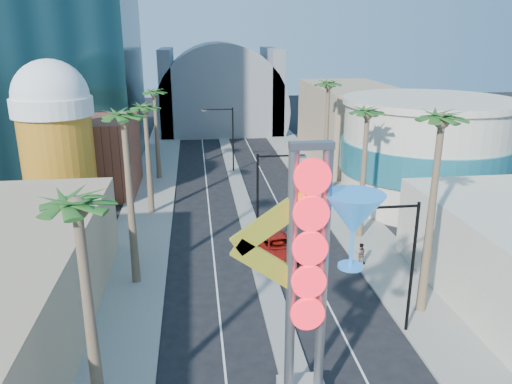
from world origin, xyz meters
name	(u,v)px	position (x,y,z in m)	size (l,w,h in m)	color
sidewalk_west	(151,197)	(-9.50, 35.00, 0.07)	(5.00, 100.00, 0.15)	gray
sidewalk_east	(326,190)	(9.50, 35.00, 0.07)	(5.00, 100.00, 0.15)	gray
median	(238,185)	(0.00, 38.00, 0.07)	(1.60, 84.00, 0.15)	gray
brick_filler_west	(89,156)	(-16.00, 38.00, 4.00)	(10.00, 10.00, 8.00)	brown
filler_east	(350,124)	(16.00, 48.00, 5.00)	(10.00, 20.00, 10.00)	tan
beer_mug	(56,135)	(-17.00, 30.00, 7.84)	(7.00, 7.00, 14.50)	#C28319
turquoise_building	(424,152)	(18.00, 30.00, 5.25)	(16.60, 16.60, 10.60)	beige
canopy	(220,106)	(0.00, 72.00, 4.31)	(22.00, 16.00, 22.00)	slate
neon_sign	(326,261)	(0.82, 2.96, 7.31)	(6.53, 2.60, 12.55)	gray
streetlight_0	(265,193)	(0.55, 20.00, 4.88)	(3.79, 0.25, 8.00)	black
streetlight_1	(228,133)	(-0.55, 44.00, 4.88)	(3.79, 0.25, 8.00)	black
streetlight_2	(405,257)	(6.72, 8.00, 4.83)	(3.45, 0.25, 8.00)	black
palm_0	(78,223)	(-9.00, 2.00, 9.93)	(2.40, 2.40, 11.70)	brown
palm_1	(124,129)	(-9.00, 16.00, 10.82)	(2.40, 2.40, 12.70)	brown
palm_2	(145,115)	(-9.00, 30.00, 9.48)	(2.40, 2.40, 11.20)	brown
palm_3	(155,98)	(-9.00, 42.00, 9.48)	(2.40, 2.40, 11.20)	brown
palm_5	(440,134)	(9.00, 10.00, 11.27)	(2.40, 2.40, 13.20)	brown
palm_6	(367,121)	(9.00, 22.00, 9.93)	(2.40, 2.40, 11.70)	brown
palm_7	(328,92)	(9.00, 34.00, 10.82)	(2.40, 2.40, 12.70)	brown
red_pickup	(277,246)	(1.42, 19.15, 0.78)	(2.59, 5.61, 1.56)	#B6170E
pedestrian_b	(360,254)	(7.30, 16.70, 0.97)	(0.80, 0.62, 1.64)	gray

